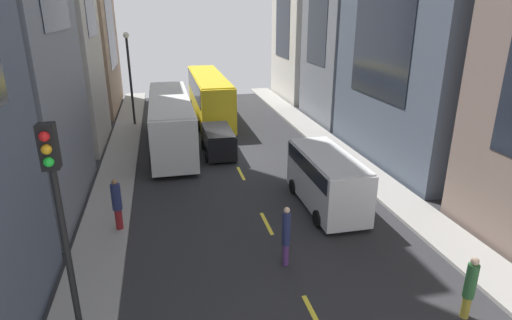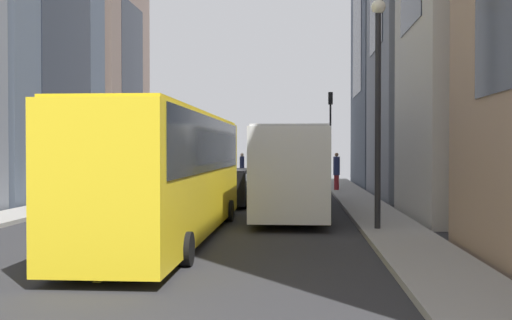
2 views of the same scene
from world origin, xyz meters
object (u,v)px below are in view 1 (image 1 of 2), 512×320
pedestrian_crossing_near (117,203)px  pedestrian_waiting_curb (470,286)px  delivery_van_white (327,176)px  pedestrian_walking_far (286,234)px  streetcar_yellow (209,93)px  city_bus_white (171,117)px  car_black_0 (218,140)px  traffic_light_near_corner (62,222)px

pedestrian_crossing_near → pedestrian_waiting_curb: size_ratio=1.07×
delivery_van_white → pedestrian_walking_far: bearing=-126.8°
streetcar_yellow → pedestrian_crossing_near: (-5.93, -18.61, -0.80)m
pedestrian_walking_far → city_bus_white: bearing=167.6°
city_bus_white → pedestrian_crossing_near: size_ratio=5.63×
pedestrian_walking_far → pedestrian_crossing_near: size_ratio=1.05×
city_bus_white → streetcar_yellow: streetcar_yellow is taller
delivery_van_white → car_black_0: size_ratio=1.37×
traffic_light_near_corner → streetcar_yellow: bearing=77.4°
pedestrian_waiting_curb → car_black_0: bearing=-7.7°
delivery_van_white → traffic_light_near_corner: 12.97m
pedestrian_walking_far → traffic_light_near_corner: size_ratio=0.35×
streetcar_yellow → pedestrian_crossing_near: streetcar_yellow is taller
pedestrian_walking_far → streetcar_yellow: bearing=154.9°
city_bus_white → delivery_van_white: city_bus_white is taller
delivery_van_white → car_black_0: delivery_van_white is taller
streetcar_yellow → delivery_van_white: 18.52m
delivery_van_white → pedestrian_walking_far: delivery_van_white is taller
delivery_van_white → pedestrian_walking_far: 5.29m
delivery_van_white → pedestrian_walking_far: (-3.17, -4.23, -0.27)m
streetcar_yellow → traffic_light_near_corner: 27.50m
streetcar_yellow → car_black_0: streetcar_yellow is taller
streetcar_yellow → pedestrian_crossing_near: 19.55m
city_bus_white → traffic_light_near_corner: traffic_light_near_corner is taller
car_black_0 → pedestrian_walking_far: (0.69, -12.75, 0.27)m
traffic_light_near_corner → pedestrian_waiting_curb: bearing=2.5°
pedestrian_crossing_near → traffic_light_near_corner: bearing=52.1°
pedestrian_crossing_near → delivery_van_white: bearing=145.0°
pedestrian_walking_far → traffic_light_near_corner: (-6.10, -4.27, 3.44)m
city_bus_white → pedestrian_crossing_near: 11.61m
pedestrian_waiting_curb → pedestrian_crossing_near: bearing=29.0°
pedestrian_walking_far → pedestrian_waiting_curb: pedestrian_walking_far is taller
city_bus_white → delivery_van_white: (6.66, -10.91, -0.50)m
streetcar_yellow → delivery_van_white: (3.29, -18.21, -0.61)m
pedestrian_walking_far → traffic_light_near_corner: bearing=-80.4°
city_bus_white → pedestrian_waiting_curb: city_bus_white is taller
pedestrian_crossing_near → traffic_light_near_corner: size_ratio=0.34×
pedestrian_walking_far → pedestrian_waiting_curb: size_ratio=1.12×
pedestrian_walking_far → pedestrian_crossing_near: pedestrian_crossing_near is taller
pedestrian_waiting_curb → city_bus_white: bearing=-2.2°
delivery_van_white → pedestrian_crossing_near: 9.22m
streetcar_yellow → pedestrian_crossing_near: bearing=-107.7°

